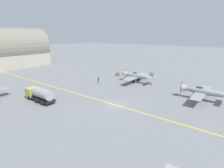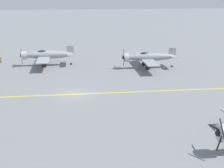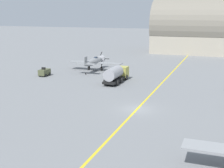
{
  "view_description": "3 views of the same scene",
  "coord_description": "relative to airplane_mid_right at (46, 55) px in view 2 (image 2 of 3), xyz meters",
  "views": [
    {
      "loc": [
        -26.65,
        -19.49,
        13.84
      ],
      "look_at": [
        1.38,
        1.92,
        3.79
      ],
      "focal_mm": 28.0,
      "sensor_mm": 36.0,
      "label": 1
    },
    {
      "loc": [
        -40.89,
        -0.05,
        13.71
      ],
      "look_at": [
        -4.91,
        -4.52,
        2.78
      ],
      "focal_mm": 50.0,
      "sensor_mm": 36.0,
      "label": 2
    },
    {
      "loc": [
        10.43,
        -38.08,
        12.51
      ],
      "look_at": [
        -4.2,
        1.78,
        2.68
      ],
      "focal_mm": 50.0,
      "sensor_mm": 36.0,
      "label": 3
    }
  ],
  "objects": [
    {
      "name": "ground_plane",
      "position": [
        -17.89,
        -5.13,
        -2.01
      ],
      "size": [
        400.0,
        400.0,
        0.0
      ],
      "primitive_type": "plane",
      "color": "slate"
    },
    {
      "name": "taxiway_stripe",
      "position": [
        -17.89,
        -5.13,
        -2.01
      ],
      "size": [
        0.3,
        160.0,
        0.01
      ],
      "primitive_type": "cube",
      "color": "yellow",
      "rests_on": "ground"
    },
    {
      "name": "airplane_mid_right",
      "position": [
        0.0,
        0.0,
        0.0
      ],
      "size": [
        12.0,
        9.98,
        3.65
      ],
      "rotation": [
        0.0,
        0.0,
        0.25
      ],
      "color": "#95979A",
      "rests_on": "ground"
    },
    {
      "name": "airplane_near_right",
      "position": [
        -4.3,
        -18.58,
        0.0
      ],
      "size": [
        12.0,
        9.98,
        3.65
      ],
      "rotation": [
        0.0,
        0.0,
        0.12
      ],
      "color": "gray",
      "rests_on": "ground"
    }
  ]
}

